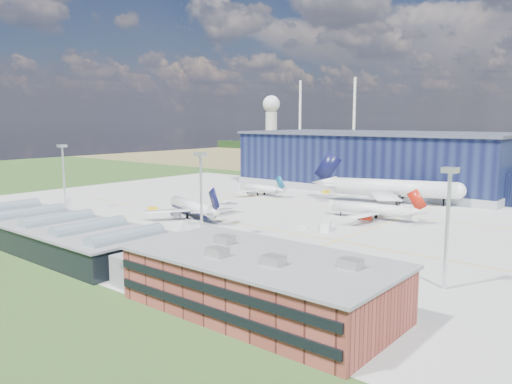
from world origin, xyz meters
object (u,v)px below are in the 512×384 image
object	(u,v)px
gse_tug_c	(326,192)
car_b	(130,244)
hangar	(383,163)
airliner_regional	(260,184)
gse_van_a	(180,206)
airstair	(188,236)
ops_building	(261,282)
airliner_widebody	(394,179)
gse_tug_a	(61,223)
gse_cart_a	(300,228)
car_a	(273,272)
light_mast_center	(201,181)
gse_cart_b	(227,203)
airliner_red	(371,203)
gse_tug_b	(153,209)
light_mast_east	(448,208)
airliner_navy	(192,200)
gse_van_b	(326,227)
gse_van_c	(215,260)
light_mast_west	(63,166)

from	to	relation	value
gse_tug_c	car_b	size ratio (longest dim) A/B	0.95
hangar	airliner_regional	bearing A→B (deg)	-118.63
gse_van_a	airstair	xyz separation A→B (m)	(38.04, -30.92, 0.59)
ops_building	airliner_widebody	distance (m)	118.68
gse_tug_a	car_b	size ratio (longest dim) A/B	1.06
gse_cart_a	car_a	size ratio (longest dim) A/B	0.89
light_mast_center	gse_cart_b	distance (m)	55.68
gse_tug_a	airliner_regional	bearing A→B (deg)	96.17
airliner_widebody	airstair	distance (m)	92.46
airliner_red	gse_tug_b	size ratio (longest dim) A/B	10.08
gse_cart_b	light_mast_east	bearing A→B (deg)	-62.51
hangar	airliner_navy	xyz separation A→B (m)	(-15.68, -106.80, -6.03)
gse_cart_a	airliner_regional	bearing A→B (deg)	161.72
gse_van_b	gse_cart_b	bearing A→B (deg)	138.27
airliner_red	hangar	bearing A→B (deg)	-74.57
airliner_red	gse_tug_a	distance (m)	96.19
gse_tug_a	gse_van_c	distance (m)	65.02
light_mast_east	car_a	bearing A→B (deg)	-155.88
light_mast_center	gse_tug_c	size ratio (longest dim) A/B	6.96
light_mast_east	gse_cart_a	size ratio (longest dim) A/B	8.32
airliner_widebody	gse_cart_a	bearing A→B (deg)	-110.41
airliner_red	gse_cart_b	distance (m)	55.86
gse_tug_c	car_a	size ratio (longest dim) A/B	1.07
light_mast_east	car_b	xyz separation A→B (m)	(-72.49, -18.00, -14.86)
light_mast_west	light_mast_east	size ratio (longest dim) A/B	1.00
gse_tug_c	airliner_regional	bearing A→B (deg)	-130.51
gse_van_c	car_a	size ratio (longest dim) A/B	1.44
gse_tug_c	airstair	distance (m)	99.73
car_b	airliner_navy	bearing A→B (deg)	24.64
hangar	gse_tug_b	xyz separation A→B (m)	(-35.04, -107.72, -10.92)
hangar	car_a	xyz separation A→B (m)	(41.97, -138.33, -11.09)
light_mast_east	car_b	distance (m)	76.15
light_mast_east	gse_cart_a	world-z (taller)	light_mast_east
gse_van_c	airliner_regional	bearing A→B (deg)	32.86
light_mast_east	gse_van_b	size ratio (longest dim) A/B	4.25
gse_cart_a	car_a	bearing A→B (deg)	-40.07
airliner_widebody	gse_cart_a	xyz separation A→B (m)	(-1.37, -59.75, -8.79)
airliner_regional	airstair	world-z (taller)	airliner_regional
light_mast_east	gse_tug_a	distance (m)	111.47
gse_tug_a	gse_van_b	bearing A→B (deg)	45.19
airliner_widebody	gse_tug_a	xyz separation A→B (m)	(-60.41, -101.00, -8.62)
gse_van_c	airliner_red	bearing A→B (deg)	-3.46
gse_van_b	gse_tug_c	bearing A→B (deg)	95.69
light_mast_east	airliner_widebody	size ratio (longest dim) A/B	0.40
light_mast_center	car_a	xyz separation A→B (m)	(34.78, -13.53, -14.90)
car_b	gse_tug_c	bearing A→B (deg)	6.88
gse_tug_a	light_mast_center	bearing A→B (deg)	30.82
gse_cart_b	car_b	xyz separation A→B (m)	(23.98, -61.51, -0.14)
hangar	ops_building	world-z (taller)	hangar
hangar	airliner_navy	world-z (taller)	hangar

